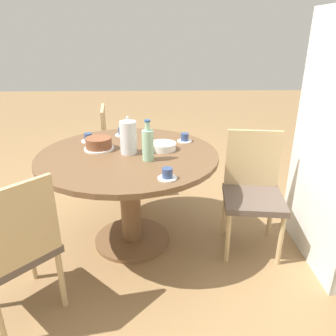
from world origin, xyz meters
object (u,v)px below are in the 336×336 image
cake_main (99,144)px  cup_a (88,138)px  water_bottle (148,144)px  chair_a (13,248)px  cup_b (185,138)px  chair_c (119,148)px  cup_d (167,175)px  chair_b (253,189)px  coffee_pot (128,136)px  cup_c (122,132)px

cake_main → cup_a: (-0.18, -0.11, -0.02)m
water_bottle → cake_main: (-0.22, -0.36, -0.07)m
chair_a → cake_main: 0.92m
cup_b → chair_c: bearing=-137.0°
chair_c → cake_main: (0.80, -0.04, 0.32)m
water_bottle → cup_b: bearing=144.9°
cake_main → water_bottle: bearing=58.4°
cake_main → chair_c: bearing=176.9°
cup_d → chair_a: bearing=-72.3°
chair_b → chair_c: same height
chair_c → chair_a: bearing=159.1°
chair_b → cup_a: size_ratio=7.69×
cup_a → cup_d: 0.93m
chair_a → cup_a: size_ratio=7.69×
water_bottle → cup_d: size_ratio=2.43×
coffee_pot → cup_d: coffee_pot is taller
chair_a → cup_d: bearing=150.4°
chair_b → cup_b: chair_b is taller
chair_a → water_bottle: size_ratio=3.17×
cup_a → cup_c: same height
chair_a → cup_a: (-0.98, 0.24, 0.30)m
chair_b → cup_b: bearing=155.3°
cup_d → chair_b: bearing=121.6°
chair_c → water_bottle: 1.14m
chair_b → coffee_pot: coffee_pot is taller
chair_a → water_bottle: bearing=171.4°
chair_a → cup_d: (-0.27, 0.83, 0.30)m
chair_c → cup_c: (0.46, 0.09, 0.30)m
chair_b → cup_c: (-0.48, -0.99, 0.30)m
cup_a → cup_b: 0.75m
cake_main → cup_c: cake_main is taller
cup_a → cup_d: same height
cup_b → cup_d: (0.69, -0.15, 0.00)m
chair_c → chair_b: bearing=-138.0°
cake_main → chair_b: bearing=83.1°
coffee_pot → cup_a: (-0.27, -0.34, -0.10)m
cup_a → chair_c: bearing=165.8°
water_bottle → cup_d: (0.30, 0.12, -0.08)m
cake_main → cup_a: 0.22m
coffee_pot → cup_b: bearing=121.3°
chair_a → cup_b: bearing=176.9°
water_bottle → cake_main: size_ratio=1.27×
cup_a → cup_b: bearing=88.4°
cup_c → water_bottle: bearing=22.2°
chair_c → coffee_pot: bearing=-175.5°
cup_b → cup_d: same height
cup_a → cup_c: size_ratio=1.00×
cup_c → cup_d: (0.87, 0.35, 0.00)m
chair_b → cake_main: (-0.14, -1.12, 0.32)m
cup_a → cup_c: bearing=122.8°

